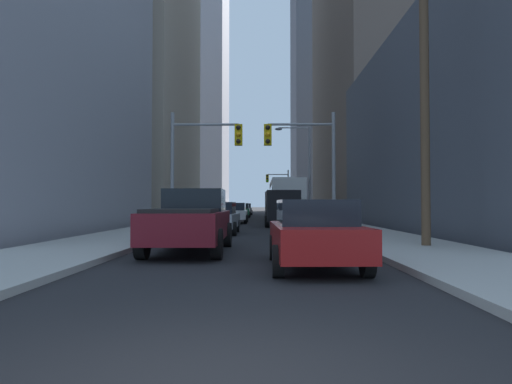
{
  "coord_description": "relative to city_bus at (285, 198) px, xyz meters",
  "views": [
    {
      "loc": [
        0.42,
        -3.18,
        1.43
      ],
      "look_at": [
        0.0,
        31.85,
        2.38
      ],
      "focal_mm": 31.11,
      "sensor_mm": 36.0,
      "label": 1
    }
  ],
  "objects": [
    {
      "name": "cargo_van_black",
      "position": [
        -0.76,
        -9.46,
        -0.64
      ],
      "size": [
        2.16,
        5.24,
        2.26
      ],
      "color": "black",
      "rests_on": "ground"
    },
    {
      "name": "sidewalk_left",
      "position": [
        -7.67,
        15.12,
        -1.85
      ],
      "size": [
        3.53,
        160.0,
        0.15
      ],
      "primitive_type": "cube",
      "color": "#9E9E99",
      "rests_on": "ground"
    },
    {
      "name": "sedan_red",
      "position": [
        -0.88,
        -28.14,
        -1.16
      ],
      "size": [
        1.95,
        4.24,
        1.52
      ],
      "color": "maroon",
      "rests_on": "ground"
    },
    {
      "name": "building_right_mid_block",
      "position": [
        14.77,
        9.77,
        15.95
      ],
      "size": [
        19.36,
        27.53,
        35.75
      ],
      "primitive_type": "cube",
      "color": "#66564C",
      "rests_on": "ground"
    },
    {
      "name": "sedan_green",
      "position": [
        -4.2,
        8.49,
        -1.16
      ],
      "size": [
        1.95,
        4.23,
        1.52
      ],
      "color": "#195938",
      "rests_on": "ground"
    },
    {
      "name": "pickup_truck_maroon",
      "position": [
        -4.17,
        -24.82,
        -1.0
      ],
      "size": [
        2.2,
        5.42,
        1.9
      ],
      "color": "maroon",
      "rests_on": "ground"
    },
    {
      "name": "sidewalk_right",
      "position": [
        2.7,
        15.12,
        -1.85
      ],
      "size": [
        3.53,
        160.0,
        0.15
      ],
      "primitive_type": "cube",
      "color": "#9E9E99",
      "rests_on": "ground"
    },
    {
      "name": "traffic_signal_near_right",
      "position": [
        0.03,
        -16.1,
        2.1
      ],
      "size": [
        3.55,
        0.44,
        6.0
      ],
      "color": "gray",
      "rests_on": "ground"
    },
    {
      "name": "traffic_signal_far_right",
      "position": [
        0.25,
        21.19,
        2.08
      ],
      "size": [
        3.08,
        0.44,
        6.0
      ],
      "color": "gray",
      "rests_on": "ground"
    },
    {
      "name": "traffic_signal_near_left",
      "position": [
        -4.99,
        -16.1,
        2.1
      ],
      "size": [
        3.58,
        0.44,
        6.0
      ],
      "color": "gray",
      "rests_on": "ground"
    },
    {
      "name": "sedan_white",
      "position": [
        -4.07,
        -4.72,
        -1.16
      ],
      "size": [
        1.95,
        4.2,
        1.52
      ],
      "color": "white",
      "rests_on": "ground"
    },
    {
      "name": "building_right_far_highrise",
      "position": [
        12.23,
        59.03,
        31.78
      ],
      "size": [
        14.56,
        18.1,
        67.43
      ],
      "primitive_type": "cube",
      "color": "#4C515B",
      "rests_on": "ground"
    },
    {
      "name": "building_left_far_tower",
      "position": [
        -17.82,
        57.03,
        33.98
      ],
      "size": [
        16.2,
        18.75,
        71.83
      ],
      "primitive_type": "cube",
      "color": "#93939E",
      "rests_on": "ground"
    },
    {
      "name": "sedan_grey",
      "position": [
        -4.25,
        20.88,
        -1.16
      ],
      "size": [
        1.95,
        4.23,
        1.52
      ],
      "color": "slate",
      "rests_on": "ground"
    },
    {
      "name": "utility_pole_right",
      "position": [
        3.05,
        -24.23,
        3.24
      ],
      "size": [
        2.2,
        0.28,
        9.78
      ],
      "color": "brown",
      "rests_on": "ground"
    },
    {
      "name": "building_left_mid_office",
      "position": [
        -17.62,
        9.37,
        15.99
      ],
      "size": [
        14.86,
        21.97,
        35.83
      ],
      "primitive_type": "cube",
      "color": "#B7A893",
      "rests_on": "ground"
    },
    {
      "name": "street_lamp_right",
      "position": [
        1.18,
        -4.13,
        2.65
      ],
      "size": [
        2.73,
        0.32,
        7.5
      ],
      "color": "gray",
      "rests_on": "ground"
    },
    {
      "name": "city_bus",
      "position": [
        0.0,
        0.0,
        0.0
      ],
      "size": [
        2.67,
        11.5,
        3.4
      ],
      "color": "silver",
      "rests_on": "ground"
    },
    {
      "name": "sedan_silver",
      "position": [
        -4.16,
        -16.89,
        -1.16
      ],
      "size": [
        1.95,
        4.26,
        1.52
      ],
      "color": "#B7BABF",
      "rests_on": "ground"
    }
  ]
}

